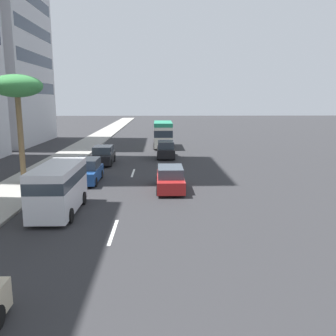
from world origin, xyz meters
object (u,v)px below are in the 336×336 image
object	(u,v)px
van_sixth	(59,186)
palm_tree	(17,88)
minibus_seventh	(163,134)
car_fourth	(87,171)
car_fifth	(166,150)
car_second	(103,156)
car_third	(170,179)

from	to	relation	value
van_sixth	palm_tree	bearing A→B (deg)	-146.69
van_sixth	minibus_seventh	bearing A→B (deg)	167.49
car_fourth	palm_tree	bearing A→B (deg)	-78.07
car_fifth	minibus_seventh	xyz separation A→B (m)	(8.03, 0.17, 0.92)
car_fourth	minibus_seventh	distance (m)	19.92
car_second	van_sixth	bearing A→B (deg)	-0.40
car_third	car_fifth	world-z (taller)	car_fifth
van_sixth	minibus_seventh	world-z (taller)	minibus_seventh
car_fourth	van_sixth	size ratio (longest dim) A/B	0.82
car_second	van_sixth	xyz separation A→B (m)	(-14.69, 0.10, 0.68)
car_fourth	palm_tree	size ratio (longest dim) A/B	0.58
car_third	van_sixth	bearing A→B (deg)	128.52
minibus_seventh	palm_tree	distance (m)	22.82
car_fourth	car_fifth	distance (m)	12.52
car_second	palm_tree	world-z (taller)	palm_tree
minibus_seventh	palm_tree	size ratio (longest dim) A/B	0.86
car_second	palm_tree	xyz separation A→B (m)	(-8.36, 4.26, 5.84)
palm_tree	car_third	bearing A→B (deg)	-98.71
car_fourth	palm_tree	world-z (taller)	palm_tree
car_third	palm_tree	xyz separation A→B (m)	(1.56, 10.16, 5.86)
car_fourth	car_fifth	size ratio (longest dim) A/B	0.94
car_fifth	minibus_seventh	bearing A→B (deg)	1.19
car_third	car_fifth	size ratio (longest dim) A/B	1.01
car_third	car_fourth	xyz separation A→B (m)	(2.44, 5.96, 0.04)
van_sixth	palm_tree	xyz separation A→B (m)	(6.33, 4.16, 5.16)
car_second	palm_tree	distance (m)	11.05
car_fifth	palm_tree	bearing A→B (deg)	139.52
van_sixth	minibus_seventh	xyz separation A→B (m)	(26.26, -5.83, 0.27)
palm_tree	car_fourth	bearing A→B (deg)	-78.07
car_second	minibus_seventh	xyz separation A→B (m)	(11.56, -5.72, 0.95)
car_fourth	van_sixth	bearing A→B (deg)	-0.30
car_fourth	car_fifth	bearing A→B (deg)	151.59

